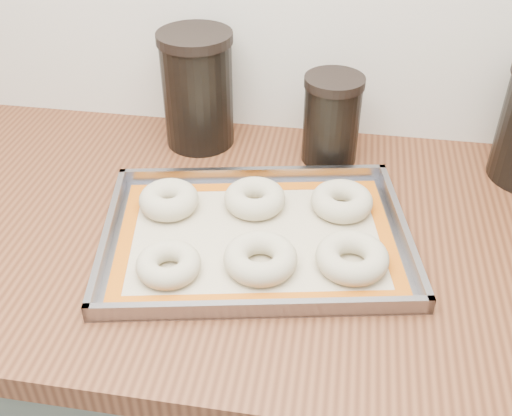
% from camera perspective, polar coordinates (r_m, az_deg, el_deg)
% --- Properties ---
extents(countertop, '(3.06, 0.68, 0.04)m').
position_cam_1_polar(countertop, '(0.96, 13.18, -3.88)').
color(countertop, brown).
rests_on(countertop, cabinet).
extents(baking_tray, '(0.52, 0.41, 0.03)m').
position_cam_1_polar(baking_tray, '(0.92, -0.00, -2.66)').
color(baking_tray, gray).
rests_on(baking_tray, countertop).
extents(baking_mat, '(0.47, 0.37, 0.00)m').
position_cam_1_polar(baking_mat, '(0.92, 0.00, -2.76)').
color(baking_mat, '#C6B793').
rests_on(baking_mat, baking_tray).
extents(bagel_front_left, '(0.12, 0.12, 0.03)m').
position_cam_1_polar(bagel_front_left, '(0.86, -8.33, -5.33)').
color(bagel_front_left, '#BDB293').
rests_on(bagel_front_left, baking_mat).
extents(bagel_front_mid, '(0.11, 0.11, 0.04)m').
position_cam_1_polar(bagel_front_mid, '(0.85, 0.42, -4.80)').
color(bagel_front_mid, '#BDB293').
rests_on(bagel_front_mid, baking_mat).
extents(bagel_front_right, '(0.11, 0.11, 0.03)m').
position_cam_1_polar(bagel_front_right, '(0.87, 9.14, -4.69)').
color(bagel_front_right, '#BDB293').
rests_on(bagel_front_right, baking_mat).
extents(bagel_back_left, '(0.13, 0.13, 0.04)m').
position_cam_1_polar(bagel_back_left, '(0.97, -8.30, 0.78)').
color(bagel_back_left, '#BDB293').
rests_on(bagel_back_left, baking_mat).
extents(bagel_back_mid, '(0.10, 0.10, 0.04)m').
position_cam_1_polar(bagel_back_mid, '(0.97, -0.12, 0.93)').
color(bagel_back_mid, '#BDB293').
rests_on(bagel_back_mid, baking_mat).
extents(bagel_back_right, '(0.11, 0.11, 0.04)m').
position_cam_1_polar(bagel_back_right, '(0.97, 8.17, 0.66)').
color(bagel_back_right, '#BDB293').
rests_on(bagel_back_right, baking_mat).
extents(canister_left, '(0.13, 0.13, 0.22)m').
position_cam_1_polar(canister_left, '(1.12, -5.58, 11.18)').
color(canister_left, black).
rests_on(canister_left, countertop).
extents(canister_mid, '(0.10, 0.10, 0.16)m').
position_cam_1_polar(canister_mid, '(1.08, 7.20, 8.39)').
color(canister_mid, black).
rests_on(canister_mid, countertop).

